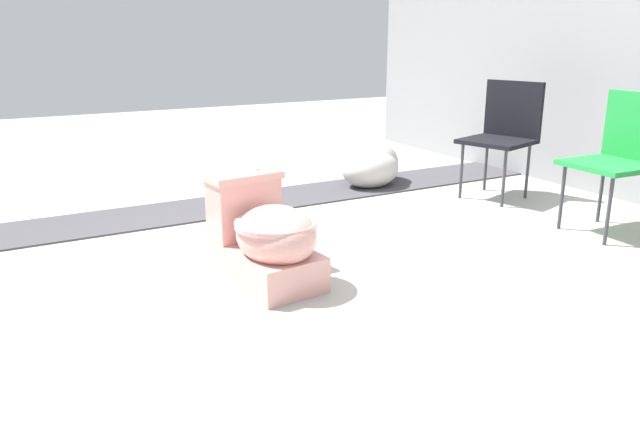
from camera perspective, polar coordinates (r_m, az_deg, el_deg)
name	(u,v)px	position (r m, az deg, el deg)	size (l,w,h in m)	color
ground_plane	(278,268)	(3.25, -3.84, -4.97)	(14.00, 14.00, 0.00)	#A8A59E
gravel_strip	(267,200)	(4.52, -4.89, 1.25)	(0.56, 8.00, 0.01)	#423F44
toilet	(266,238)	(3.01, -4.95, -2.24)	(0.67, 0.44, 0.52)	#E09E93
folding_chair_left	(505,127)	(4.74, 16.55, 7.58)	(0.54, 0.54, 0.83)	black
folding_chair_middle	(623,148)	(4.12, 25.97, 5.39)	(0.46, 0.46, 0.83)	#1E8C38
boulder_near	(370,169)	(4.88, 4.63, 4.06)	(0.48, 0.36, 0.29)	#B7B2AD
boulder_far	(375,162)	(5.04, 5.02, 4.69)	(0.43, 0.37, 0.33)	#B7B2AD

